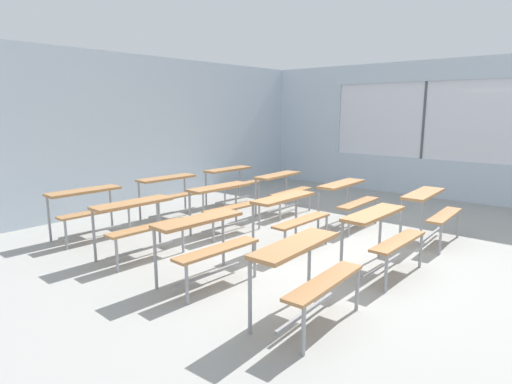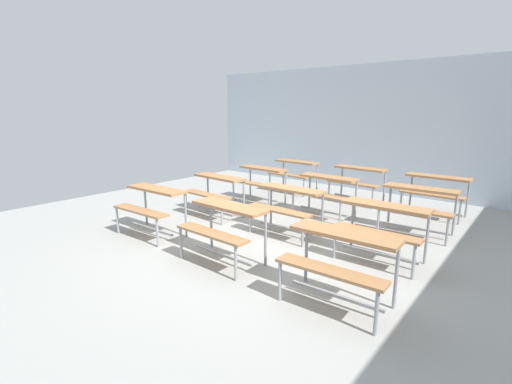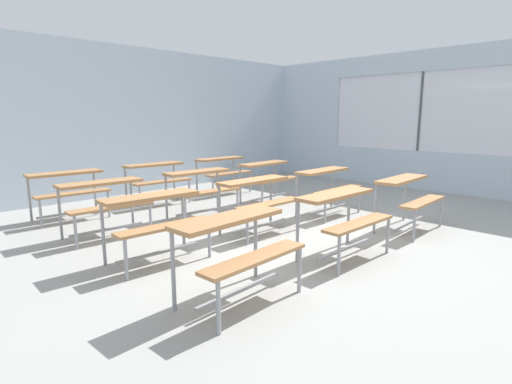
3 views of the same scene
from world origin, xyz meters
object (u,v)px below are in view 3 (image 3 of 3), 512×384
(desk_bench_r0c0, at_px, (237,239))
(desk_bench_r3c1, at_px, (157,174))
(desk_bench_r1c1, at_px, (259,193))
(desk_bench_r1c0, at_px, (156,212))
(desk_bench_r1c2, at_px, (328,181))
(desk_bench_r2c1, at_px, (201,182))
(desk_bench_r2c2, at_px, (268,172))
(desk_bench_r3c0, at_px, (68,184))
(desk_bench_r0c2, at_px, (409,191))
(desk_bench_r0c1, at_px, (343,209))
(desk_bench_r3c2, at_px, (223,167))
(desk_bench_r2c0, at_px, (104,195))

(desk_bench_r0c0, relative_size, desk_bench_r3c1, 1.00)
(desk_bench_r1c1, bearing_deg, desk_bench_r1c0, -179.64)
(desk_bench_r1c2, xyz_separation_m, desk_bench_r2c1, (-1.56, 1.34, 0.00))
(desk_bench_r0c0, bearing_deg, desk_bench_r1c0, 86.67)
(desk_bench_r0c0, distance_m, desk_bench_r2c2, 4.19)
(desk_bench_r0c0, height_order, desk_bench_r3c0, same)
(desk_bench_r0c0, bearing_deg, desk_bench_r0c2, -3.38)
(desk_bench_r0c1, xyz_separation_m, desk_bench_r2c2, (1.61, 2.72, 0.00))
(desk_bench_r3c2, bearing_deg, desk_bench_r1c1, -119.42)
(desk_bench_r0c1, distance_m, desk_bench_r1c2, 2.05)
(desk_bench_r0c1, height_order, desk_bench_r2c1, same)
(desk_bench_r1c1, distance_m, desk_bench_r3c0, 3.08)
(desk_bench_r1c1, distance_m, desk_bench_r1c2, 1.54)
(desk_bench_r3c0, bearing_deg, desk_bench_r2c1, -38.52)
(desk_bench_r2c0, bearing_deg, desk_bench_r0c2, -38.47)
(desk_bench_r0c2, bearing_deg, desk_bench_r1c2, 90.25)
(desk_bench_r0c1, relative_size, desk_bench_r2c1, 0.98)
(desk_bench_r0c0, distance_m, desk_bench_r0c2, 3.23)
(desk_bench_r1c1, distance_m, desk_bench_r2c2, 2.07)
(desk_bench_r0c2, height_order, desk_bench_r2c0, same)
(desk_bench_r3c1, bearing_deg, desk_bench_r1c2, -57.58)
(desk_bench_r1c1, bearing_deg, desk_bench_r1c2, -1.96)
(desk_bench_r1c0, bearing_deg, desk_bench_r2c2, 25.19)
(desk_bench_r3c0, bearing_deg, desk_bench_r0c1, -66.60)
(desk_bench_r1c1, xyz_separation_m, desk_bench_r2c0, (-1.61, 1.32, 0.00))
(desk_bench_r0c1, bearing_deg, desk_bench_r3c2, 69.28)
(desk_bench_r3c2, bearing_deg, desk_bench_r3c0, -179.17)
(desk_bench_r3c0, relative_size, desk_bench_r3c2, 1.01)
(desk_bench_r0c0, xyz_separation_m, desk_bench_r0c1, (1.60, -0.02, 0.00))
(desk_bench_r2c0, relative_size, desk_bench_r2c1, 0.99)
(desk_bench_r1c2, xyz_separation_m, desk_bench_r3c1, (-1.55, 2.72, 0.00))
(desk_bench_r1c2, bearing_deg, desk_bench_r2c0, 155.02)
(desk_bench_r0c0, relative_size, desk_bench_r2c2, 1.00)
(desk_bench_r0c1, relative_size, desk_bench_r2c0, 0.99)
(desk_bench_r0c2, distance_m, desk_bench_r2c2, 2.73)
(desk_bench_r1c2, bearing_deg, desk_bench_r3c2, 88.75)
(desk_bench_r0c1, xyz_separation_m, desk_bench_r3c0, (-1.58, 4.01, 0.00))
(desk_bench_r1c2, bearing_deg, desk_bench_r3c1, 118.38)
(desk_bench_r0c0, distance_m, desk_bench_r2c1, 3.09)
(desk_bench_r0c0, distance_m, desk_bench_r2c0, 2.68)
(desk_bench_r1c0, distance_m, desk_bench_r3c2, 4.09)
(desk_bench_r1c0, relative_size, desk_bench_r3c2, 1.01)
(desk_bench_r1c0, distance_m, desk_bench_r2c0, 1.31)
(desk_bench_r2c1, bearing_deg, desk_bench_r0c2, -55.97)
(desk_bench_r1c0, bearing_deg, desk_bench_r3c1, 61.50)
(desk_bench_r0c0, bearing_deg, desk_bench_r2c2, 37.29)
(desk_bench_r2c1, xyz_separation_m, desk_bench_r2c2, (1.61, 0.06, 0.00))
(desk_bench_r0c1, relative_size, desk_bench_r3c1, 0.98)
(desk_bench_r2c2, relative_size, desk_bench_r3c0, 1.00)
(desk_bench_r1c2, relative_size, desk_bench_r2c2, 0.99)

